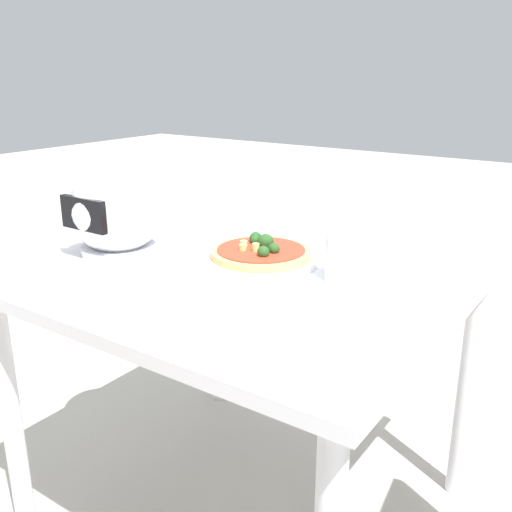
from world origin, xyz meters
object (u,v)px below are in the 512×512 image
at_px(pizza, 261,252).
at_px(motorcycle_helmet, 116,211).
at_px(dining_table, 251,299).
at_px(drinking_glass, 341,256).

relative_size(pizza, motorcycle_helmet, 1.06).
relative_size(dining_table, pizza, 4.04).
xyz_separation_m(dining_table, pizza, (0.00, -0.04, 0.11)).
xyz_separation_m(pizza, drinking_glass, (-0.22, 0.01, 0.03)).
distance_m(dining_table, drinking_glass, 0.27).
bearing_deg(drinking_glass, motorcycle_helmet, 13.87).
bearing_deg(motorcycle_helmet, drinking_glass, -166.13).
bearing_deg(dining_table, pizza, -89.16).
bearing_deg(motorcycle_helmet, pizza, -156.58).
bearing_deg(drinking_glass, dining_table, 8.70).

